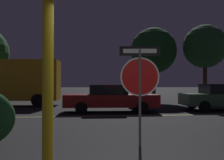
# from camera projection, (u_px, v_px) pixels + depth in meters

# --- Properties ---
(road_center_stripe) EXTENTS (39.25, 0.12, 0.01)m
(road_center_stripe) POSITION_uv_depth(u_px,v_px,m) (105.00, 116.00, 11.41)
(road_center_stripe) COLOR gold
(road_center_stripe) RESTS_ON ground_plane
(stop_sign) EXTENTS (0.94, 0.14, 2.33)m
(stop_sign) POSITION_uv_depth(u_px,v_px,m) (140.00, 76.00, 5.78)
(stop_sign) COLOR #4C4C51
(stop_sign) RESTS_ON ground_plane
(yellow_pole_left) EXTENTS (0.14, 0.14, 2.92)m
(yellow_pole_left) POSITION_uv_depth(u_px,v_px,m) (48.00, 83.00, 3.24)
(yellow_pole_left) COLOR yellow
(yellow_pole_left) RESTS_ON ground_plane
(passing_car_2) EXTENTS (5.00, 2.10, 1.43)m
(passing_car_2) POSITION_uv_depth(u_px,v_px,m) (110.00, 98.00, 13.14)
(passing_car_2) COLOR maroon
(passing_car_2) RESTS_ON ground_plane
(passing_car_3) EXTENTS (4.54, 2.28, 1.47)m
(passing_car_3) POSITION_uv_depth(u_px,v_px,m) (221.00, 97.00, 13.94)
(passing_car_3) COLOR #335B38
(passing_car_3) RESTS_ON ground_plane
(delivery_truck) EXTENTS (5.95, 2.46, 3.09)m
(delivery_truck) POSITION_uv_depth(u_px,v_px,m) (14.00, 81.00, 16.93)
(delivery_truck) COLOR gold
(delivery_truck) RESTS_ON ground_plane
(tree_0) EXTENTS (3.47, 3.47, 6.26)m
(tree_0) POSITION_uv_depth(u_px,v_px,m) (205.00, 47.00, 20.07)
(tree_0) COLOR #422D1E
(tree_0) RESTS_ON ground_plane
(tree_2) EXTENTS (3.84, 3.84, 6.23)m
(tree_2) POSITION_uv_depth(u_px,v_px,m) (154.00, 51.00, 21.01)
(tree_2) COLOR #422D1E
(tree_2) RESTS_ON ground_plane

